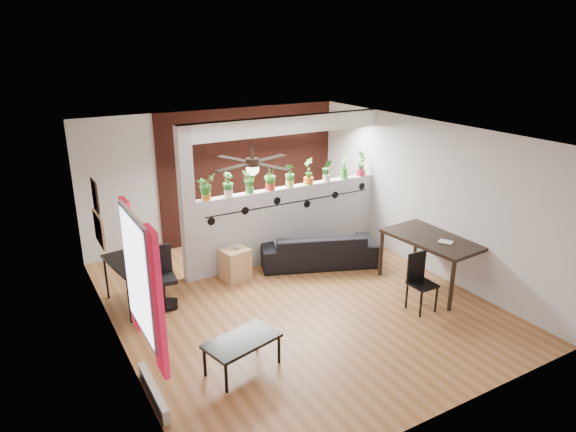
{
  "coord_description": "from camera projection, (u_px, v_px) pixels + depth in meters",
  "views": [
    {
      "loc": [
        -3.62,
        -6.11,
        3.86
      ],
      "look_at": [
        0.25,
        0.6,
        1.16
      ],
      "focal_mm": 32.0,
      "sensor_mm": 36.0,
      "label": 1
    }
  ],
  "objects": [
    {
      "name": "monitor",
      "position": [
        126.0,
        252.0,
        7.68
      ],
      "size": [
        0.36,
        0.09,
        0.2
      ],
      "primitive_type": "imported",
      "rotation": [
        0.0,
        0.0,
        1.48
      ],
      "color": "black",
      "rests_on": "computer_desk"
    },
    {
      "name": "corkboard",
      "position": [
        99.0,
        229.0,
        7.1
      ],
      "size": [
        0.03,
        0.6,
        0.45
      ],
      "primitive_type": "cube",
      "color": "#9B744A",
      "rests_on": "room_shell"
    },
    {
      "name": "office_chair",
      "position": [
        162.0,
        281.0,
        7.7
      ],
      "size": [
        0.48,
        0.48,
        0.92
      ],
      "color": "black",
      "rests_on": "ground"
    },
    {
      "name": "cube_shelf",
      "position": [
        235.0,
        264.0,
        8.62
      ],
      "size": [
        0.49,
        0.46,
        0.53
      ],
      "primitive_type": "cube",
      "rotation": [
        0.0,
        0.0,
        0.18
      ],
      "color": "tan",
      "rests_on": "ground"
    },
    {
      "name": "window_assembly",
      "position": [
        140.0,
        278.0,
        5.3
      ],
      "size": [
        0.09,
        1.3,
        1.55
      ],
      "color": "white",
      "rests_on": "room_shell"
    },
    {
      "name": "potted_plant_5",
      "position": [
        309.0,
        170.0,
        9.24
      ],
      "size": [
        0.22,
        0.27,
        0.48
      ],
      "color": "orange",
      "rests_on": "partition_wall"
    },
    {
      "name": "potted_plant_4",
      "position": [
        290.0,
        175.0,
        9.07
      ],
      "size": [
        0.27,
        0.26,
        0.41
      ],
      "color": "#CCD34A",
      "rests_on": "partition_wall"
    },
    {
      "name": "potted_plant_2",
      "position": [
        250.0,
        181.0,
        8.7
      ],
      "size": [
        0.22,
        0.24,
        0.39
      ],
      "color": "green",
      "rests_on": "partition_wall"
    },
    {
      "name": "potted_plant_1",
      "position": [
        228.0,
        184.0,
        8.51
      ],
      "size": [
        0.25,
        0.23,
        0.41
      ],
      "color": "silver",
      "rests_on": "partition_wall"
    },
    {
      "name": "cup",
      "position": [
        237.0,
        246.0,
        8.55
      ],
      "size": [
        0.14,
        0.14,
        0.09
      ],
      "primitive_type": "imported",
      "rotation": [
        0.0,
        0.0,
        0.21
      ],
      "color": "gray",
      "rests_on": "cube_shelf"
    },
    {
      "name": "ceiling_header",
      "position": [
        290.0,
        125.0,
        8.78
      ],
      "size": [
        3.6,
        0.18,
        0.3
      ],
      "primitive_type": "cube",
      "color": "white",
      "rests_on": "room_shell"
    },
    {
      "name": "dining_table",
      "position": [
        434.0,
        242.0,
        8.24
      ],
      "size": [
        1.06,
        1.62,
        0.85
      ],
      "color": "black",
      "rests_on": "ground"
    },
    {
      "name": "pier_column",
      "position": [
        187.0,
        206.0,
        8.26
      ],
      "size": [
        0.22,
        0.2,
        2.6
      ],
      "primitive_type": "cube",
      "color": "#BCBCC1",
      "rests_on": "ground"
    },
    {
      "name": "potted_plant_0",
      "position": [
        206.0,
        186.0,
        8.32
      ],
      "size": [
        0.28,
        0.26,
        0.43
      ],
      "color": "#C37E16",
      "rests_on": "partition_wall"
    },
    {
      "name": "partition_wall",
      "position": [
        290.0,
        222.0,
        9.36
      ],
      "size": [
        3.6,
        0.18,
        1.35
      ],
      "primitive_type": "cube",
      "color": "#BCBCC1",
      "rests_on": "ground"
    },
    {
      "name": "coffee_table",
      "position": [
        242.0,
        343.0,
        6.2
      ],
      "size": [
        1.0,
        0.7,
        0.42
      ],
      "color": "black",
      "rests_on": "ground"
    },
    {
      "name": "ceiling_fan",
      "position": [
        252.0,
        165.0,
        6.6
      ],
      "size": [
        1.19,
        1.19,
        0.43
      ],
      "color": "black",
      "rests_on": "room_shell"
    },
    {
      "name": "potted_plant_3",
      "position": [
        270.0,
        176.0,
        8.87
      ],
      "size": [
        0.24,
        0.28,
        0.46
      ],
      "color": "red",
      "rests_on": "partition_wall"
    },
    {
      "name": "computer_desk",
      "position": [
        130.0,
        266.0,
        7.61
      ],
      "size": [
        0.66,
        1.07,
        0.73
      ],
      "color": "black",
      "rests_on": "ground"
    },
    {
      "name": "book",
      "position": [
        444.0,
        244.0,
        7.91
      ],
      "size": [
        0.24,
        0.26,
        0.02
      ],
      "primitive_type": "imported",
      "rotation": [
        0.0,
        0.0,
        0.47
      ],
      "color": "gray",
      "rests_on": "dining_table"
    },
    {
      "name": "room_shell",
      "position": [
        294.0,
        222.0,
        7.55
      ],
      "size": [
        6.3,
        7.1,
        2.9
      ],
      "color": "brown",
      "rests_on": "ground"
    },
    {
      "name": "potted_plant_8",
      "position": [
        361.0,
        163.0,
        9.8
      ],
      "size": [
        0.29,
        0.26,
        0.48
      ],
      "color": "#D02144",
      "rests_on": "partition_wall"
    },
    {
      "name": "sofa",
      "position": [
        318.0,
        249.0,
        9.19
      ],
      "size": [
        2.1,
        1.43,
        0.57
      ],
      "primitive_type": "imported",
      "rotation": [
        0.0,
        0.0,
        2.77
      ],
      "color": "black",
      "rests_on": "ground"
    },
    {
      "name": "potted_plant_6",
      "position": [
        327.0,
        170.0,
        9.44
      ],
      "size": [
        0.26,
        0.25,
        0.41
      ],
      "color": "silver",
      "rests_on": "partition_wall"
    },
    {
      "name": "brick_panel",
      "position": [
        253.0,
        172.0,
        10.36
      ],
      "size": [
        3.9,
        0.05,
        2.6
      ],
      "primitive_type": "cube",
      "color": "#A63F30",
      "rests_on": "ground"
    },
    {
      "name": "framed_art",
      "position": [
        95.0,
        196.0,
        6.89
      ],
      "size": [
        0.03,
        0.34,
        0.44
      ],
      "color": "#8C7259",
      "rests_on": "room_shell"
    },
    {
      "name": "baseboard_heater",
      "position": [
        153.0,
        392.0,
        5.77
      ],
      "size": [
        0.08,
        1.0,
        0.18
      ],
      "primitive_type": "cube",
      "color": "beige",
      "rests_on": "ground"
    },
    {
      "name": "potted_plant_7",
      "position": [
        344.0,
        167.0,
        9.63
      ],
      "size": [
        0.23,
        0.25,
        0.42
      ],
      "color": "#408A32",
      "rests_on": "partition_wall"
    },
    {
      "name": "vine_decal",
      "position": [
        292.0,
        202.0,
        9.15
      ],
      "size": [
        3.31,
        0.01,
        0.3
      ],
      "color": "black",
      "rests_on": "partition_wall"
    },
    {
      "name": "folding_chair",
      "position": [
        419.0,
        276.0,
        7.58
      ],
      "size": [
        0.36,
        0.36,
        0.89
      ],
      "color": "black",
      "rests_on": "ground"
    }
  ]
}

